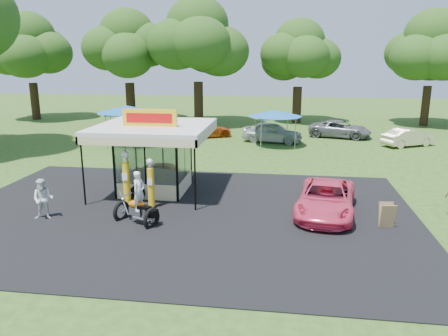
{
  "coord_description": "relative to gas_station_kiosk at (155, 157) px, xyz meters",
  "views": [
    {
      "loc": [
        4.28,
        -15.32,
        6.57
      ],
      "look_at": [
        1.6,
        4.0,
        1.59
      ],
      "focal_mm": 35.0,
      "sensor_mm": 36.0,
      "label": 1
    }
  ],
  "objects": [
    {
      "name": "ground",
      "position": [
        2.0,
        -4.99,
        -1.78
      ],
      "size": [
        120.0,
        120.0,
        0.0
      ],
      "primitive_type": "plane",
      "color": "#2B4D18",
      "rests_on": "ground"
    },
    {
      "name": "asphalt_apron",
      "position": [
        2.0,
        -2.99,
        -1.76
      ],
      "size": [
        20.0,
        14.0,
        0.04
      ],
      "primitive_type": "cube",
      "color": "black",
      "rests_on": "ground"
    },
    {
      "name": "gas_station_kiosk",
      "position": [
        0.0,
        0.0,
        0.0
      ],
      "size": [
        5.4,
        5.4,
        4.18
      ],
      "color": "white",
      "rests_on": "ground"
    },
    {
      "name": "gas_pump_left",
      "position": [
        -0.64,
        -2.28,
        -0.56
      ],
      "size": [
        0.47,
        0.47,
        2.54
      ],
      "color": "black",
      "rests_on": "ground"
    },
    {
      "name": "gas_pump_right",
      "position": [
        0.55,
        -2.46,
        -0.68
      ],
      "size": [
        0.43,
        0.43,
        2.29
      ],
      "color": "black",
      "rests_on": "ground"
    },
    {
      "name": "motorcycle",
      "position": [
        0.6,
        -4.39,
        -0.89
      ],
      "size": [
        2.02,
        1.55,
        2.3
      ],
      "rotation": [
        0.0,
        0.0,
        -0.41
      ],
      "color": "black",
      "rests_on": "ground"
    },
    {
      "name": "spare_tires",
      "position": [
        -0.46,
        -1.57,
        -1.39
      ],
      "size": [
        0.97,
        0.64,
        0.81
      ],
      "rotation": [
        0.0,
        0.0,
        -0.19
      ],
      "color": "black",
      "rests_on": "ground"
    },
    {
      "name": "a_frame_sign",
      "position": [
        10.41,
        -3.44,
        -1.27
      ],
      "size": [
        0.58,
        0.54,
        1.01
      ],
      "rotation": [
        0.0,
        0.0,
        0.08
      ],
      "color": "#593819",
      "rests_on": "ground"
    },
    {
      "name": "kiosk_car",
      "position": [
        -0.0,
        2.21,
        -1.3
      ],
      "size": [
        2.82,
        1.13,
        0.96
      ],
      "primitive_type": "imported",
      "rotation": [
        0.0,
        0.0,
        1.57
      ],
      "color": "yellow",
      "rests_on": "ground"
    },
    {
      "name": "pink_sedan",
      "position": [
        8.16,
        -2.21,
        -1.09
      ],
      "size": [
        3.05,
        5.31,
        1.39
      ],
      "primitive_type": "imported",
      "rotation": [
        0.0,
        0.0,
        -0.15
      ],
      "color": "#F3426B",
      "rests_on": "ground"
    },
    {
      "name": "spectator_west",
      "position": [
        -3.48,
        -4.38,
        -0.92
      ],
      "size": [
        0.96,
        0.81,
        1.73
      ],
      "primitive_type": "imported",
      "rotation": [
        0.0,
        0.0,
        0.21
      ],
      "color": "white",
      "rests_on": "ground"
    },
    {
      "name": "bg_car_a",
      "position": [
        -4.11,
        11.99,
        -1.07
      ],
      "size": [
        4.4,
        1.72,
        1.43
      ],
      "primitive_type": "imported",
      "rotation": [
        0.0,
        0.0,
        1.52
      ],
      "color": "white",
      "rests_on": "ground"
    },
    {
      "name": "bg_car_b",
      "position": [
        -0.24,
        15.3,
        -1.14
      ],
      "size": [
        4.75,
        3.62,
        1.28
      ],
      "primitive_type": "imported",
      "rotation": [
        0.0,
        0.0,
        2.05
      ],
      "color": "#9C380C",
      "rests_on": "ground"
    },
    {
      "name": "bg_car_c",
      "position": [
        5.41,
        13.84,
        -0.99
      ],
      "size": [
        4.94,
        2.82,
        1.58
      ],
      "primitive_type": "imported",
      "rotation": [
        0.0,
        0.0,
        1.35
      ],
      "color": "#A8A9AD",
      "rests_on": "ground"
    },
    {
      "name": "bg_car_d",
      "position": [
        10.92,
        16.78,
        -1.08
      ],
      "size": [
        5.51,
        3.62,
        1.41
      ],
      "primitive_type": "imported",
      "rotation": [
        0.0,
        0.0,
        1.3
      ],
      "color": "slate",
      "rests_on": "ground"
    },
    {
      "name": "bg_car_e",
      "position": [
        15.58,
        13.68,
        -1.11
      ],
      "size": [
        4.24,
        3.19,
        1.34
      ],
      "primitive_type": "imported",
      "rotation": [
        0.0,
        0.0,
        2.07
      ],
      "color": "beige",
      "rests_on": "ground"
    },
    {
      "name": "tent_west",
      "position": [
        -5.48,
        11.2,
        0.95
      ],
      "size": [
        4.32,
        4.32,
        3.02
      ],
      "rotation": [
        0.0,
        0.0,
        0.27
      ],
      "color": "gray",
      "rests_on": "ground"
    },
    {
      "name": "tent_east",
      "position": [
        5.6,
        12.28,
        0.69
      ],
      "size": [
        3.91,
        3.91,
        2.73
      ],
      "rotation": [
        0.0,
        0.0,
        0.23
      ],
      "color": "gray",
      "rests_on": "ground"
    },
    {
      "name": "oak_far_a",
      "position": [
        -20.24,
        23.45,
        5.13
      ],
      "size": [
        9.17,
        9.17,
        10.87
      ],
      "color": "black",
      "rests_on": "ground"
    },
    {
      "name": "oak_far_b",
      "position": [
        -9.49,
        23.21,
        5.25
      ],
      "size": [
        9.23,
        9.23,
        11.01
      ],
      "color": "black",
      "rests_on": "ground"
    },
    {
      "name": "oak_far_c",
      "position": [
        -2.16,
        22.25,
        5.76
      ],
      "size": [
        10.08,
        10.08,
        11.89
      ],
      "color": "black",
      "rests_on": "ground"
    },
    {
      "name": "oak_far_d",
      "position": [
        7.51,
        24.99,
        4.62
      ],
      "size": [
        8.44,
        8.44,
        10.05
      ],
      "color": "black",
      "rests_on": "ground"
    },
    {
      "name": "oak_far_e",
      "position": [
        19.82,
        24.45,
        5.05
      ],
      "size": [
        8.99,
        8.99,
        10.7
      ],
      "color": "black",
      "rests_on": "ground"
    }
  ]
}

